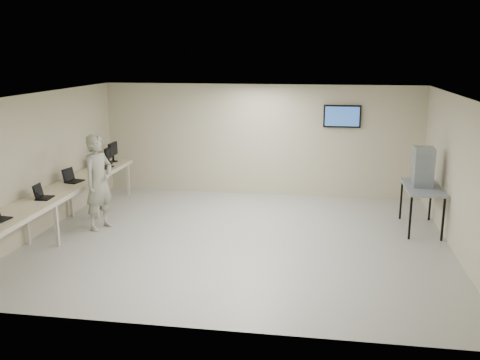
# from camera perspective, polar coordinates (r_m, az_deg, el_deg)

# --- Properties ---
(room) EXTENTS (8.01, 7.01, 2.81)m
(room) POSITION_cam_1_polar(r_m,az_deg,el_deg) (10.17, 0.06, 1.24)
(room) COLOR beige
(room) RESTS_ON ground
(workbench) EXTENTS (0.76, 6.00, 0.90)m
(workbench) POSITION_cam_1_polar(r_m,az_deg,el_deg) (11.38, -18.32, -1.16)
(workbench) COLOR beige
(workbench) RESTS_ON ground
(laptop_1) EXTENTS (0.30, 0.36, 0.27)m
(laptop_1) POSITION_cam_1_polar(r_m,az_deg,el_deg) (10.66, -20.38, -1.49)
(laptop_1) COLOR black
(laptop_1) RESTS_ON workbench
(laptop_2) EXTENTS (0.37, 0.41, 0.29)m
(laptop_2) POSITION_cam_1_polar(r_m,az_deg,el_deg) (11.81, -17.49, 0.17)
(laptop_2) COLOR black
(laptop_2) RESTS_ON workbench
(laptop_3) EXTENTS (0.40, 0.45, 0.31)m
(laptop_3) POSITION_cam_1_polar(r_m,az_deg,el_deg) (13.05, -14.54, 1.61)
(laptop_3) COLOR black
(laptop_3) RESTS_ON workbench
(monitor_near) EXTENTS (0.18, 0.41, 0.41)m
(monitor_near) POSITION_cam_1_polar(r_m,az_deg,el_deg) (13.43, -13.85, 2.70)
(monitor_near) COLOR black
(monitor_near) RESTS_ON workbench
(monitor_far) EXTENTS (0.22, 0.49, 0.48)m
(monitor_far) POSITION_cam_1_polar(r_m,az_deg,el_deg) (13.68, -13.41, 3.11)
(monitor_far) COLOR black
(monitor_far) RESTS_ON workbench
(soldier) EXTENTS (0.69, 0.84, 1.96)m
(soldier) POSITION_cam_1_polar(r_m,az_deg,el_deg) (11.27, -14.83, -0.24)
(soldier) COLOR gray
(soldier) RESTS_ON ground
(side_table) EXTENTS (0.71, 1.52, 0.91)m
(side_table) POSITION_cam_1_polar(r_m,az_deg,el_deg) (11.48, 18.88, -0.99)
(side_table) COLOR slate
(side_table) RESTS_ON ground
(storage_bins) EXTENTS (0.38, 0.42, 0.80)m
(storage_bins) POSITION_cam_1_polar(r_m,az_deg,el_deg) (11.37, 18.96, 1.32)
(storage_bins) COLOR gray
(storage_bins) RESTS_ON side_table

